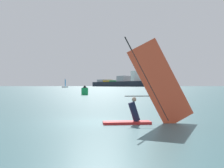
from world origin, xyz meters
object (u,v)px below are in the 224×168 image
at_px(channel_buoy, 85,91).
at_px(small_sailboat, 65,87).
at_px(cargo_ship, 119,83).
at_px(windsurfer, 146,99).

height_order(channel_buoy, small_sailboat, small_sailboat).
bearing_deg(channel_buoy, small_sailboat, 96.64).
relative_size(cargo_ship, channel_buoy, 91.17).
bearing_deg(cargo_ship, channel_buoy, 147.98).
distance_m(windsurfer, small_sailboat, 228.20).
bearing_deg(small_sailboat, windsurfer, 18.96).
height_order(cargo_ship, small_sailboat, cargo_ship).
xyz_separation_m(channel_buoy, small_sailboat, (-21.77, 187.04, -0.06)).
relative_size(windsurfer, cargo_ship, 0.03).
distance_m(windsurfer, channel_buoy, 39.90).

